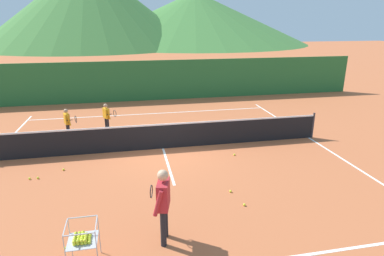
{
  "coord_description": "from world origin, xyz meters",
  "views": [
    {
      "loc": [
        -1.17,
        -11.32,
        4.56
      ],
      "look_at": [
        0.89,
        -1.14,
        1.12
      ],
      "focal_mm": 30.31,
      "sensor_mm": 36.0,
      "label": 1
    }
  ],
  "objects_px": {
    "instructor": "(163,199)",
    "ball_cart": "(82,239)",
    "student_0": "(67,121)",
    "tennis_ball_7": "(244,205)",
    "tennis_ball_8": "(38,178)",
    "tennis_ball_0": "(234,155)",
    "tennis_ball_2": "(65,248)",
    "tennis_ball_6": "(30,179)",
    "tennis_net": "(163,136)",
    "tennis_ball_1": "(231,191)",
    "tennis_ball_4": "(63,169)",
    "tennis_ball_3": "(162,188)",
    "student_1": "(107,115)"
  },
  "relations": [
    {
      "from": "instructor",
      "to": "ball_cart",
      "type": "bearing_deg",
      "value": -165.62
    },
    {
      "from": "student_0",
      "to": "tennis_ball_7",
      "type": "bearing_deg",
      "value": -50.24
    },
    {
      "from": "tennis_ball_8",
      "to": "tennis_ball_0",
      "type": "bearing_deg",
      "value": 4.77
    },
    {
      "from": "ball_cart",
      "to": "tennis_ball_2",
      "type": "bearing_deg",
      "value": 130.95
    },
    {
      "from": "tennis_ball_6",
      "to": "ball_cart",
      "type": "bearing_deg",
      "value": -63.41
    },
    {
      "from": "tennis_ball_2",
      "to": "tennis_ball_8",
      "type": "height_order",
      "value": "same"
    },
    {
      "from": "student_0",
      "to": "tennis_ball_8",
      "type": "xyz_separation_m",
      "value": [
        -0.39,
        -3.62,
        -0.71
      ]
    },
    {
      "from": "ball_cart",
      "to": "tennis_ball_6",
      "type": "height_order",
      "value": "ball_cart"
    },
    {
      "from": "tennis_net",
      "to": "tennis_ball_0",
      "type": "xyz_separation_m",
      "value": [
        2.42,
        -1.17,
        -0.47
      ]
    },
    {
      "from": "tennis_ball_1",
      "to": "tennis_ball_7",
      "type": "xyz_separation_m",
      "value": [
        0.14,
        -0.74,
        0.0
      ]
    },
    {
      "from": "tennis_ball_1",
      "to": "tennis_ball_4",
      "type": "distance_m",
      "value": 5.39
    },
    {
      "from": "tennis_ball_3",
      "to": "instructor",
      "type": "bearing_deg",
      "value": -95.43
    },
    {
      "from": "tennis_net",
      "to": "instructor",
      "type": "xyz_separation_m",
      "value": [
        -0.58,
        -5.36,
        0.52
      ]
    },
    {
      "from": "instructor",
      "to": "tennis_ball_0",
      "type": "height_order",
      "value": "instructor"
    },
    {
      "from": "instructor",
      "to": "tennis_ball_0",
      "type": "relative_size",
      "value": 24.9
    },
    {
      "from": "instructor",
      "to": "tennis_ball_1",
      "type": "relative_size",
      "value": 24.9
    },
    {
      "from": "student_1",
      "to": "tennis_ball_7",
      "type": "xyz_separation_m",
      "value": [
        3.73,
        -6.84,
        -0.71
      ]
    },
    {
      "from": "tennis_ball_0",
      "to": "tennis_ball_6",
      "type": "relative_size",
      "value": 1.0
    },
    {
      "from": "tennis_net",
      "to": "tennis_ball_8",
      "type": "relative_size",
      "value": 181.83
    },
    {
      "from": "tennis_net",
      "to": "tennis_ball_6",
      "type": "distance_m",
      "value": 4.6
    },
    {
      "from": "tennis_ball_3",
      "to": "tennis_ball_4",
      "type": "height_order",
      "value": "same"
    },
    {
      "from": "tennis_net",
      "to": "instructor",
      "type": "distance_m",
      "value": 5.42
    },
    {
      "from": "instructor",
      "to": "tennis_ball_8",
      "type": "distance_m",
      "value": 5.1
    },
    {
      "from": "instructor",
      "to": "student_0",
      "type": "distance_m",
      "value": 7.89
    },
    {
      "from": "student_0",
      "to": "tennis_ball_8",
      "type": "distance_m",
      "value": 3.71
    },
    {
      "from": "tennis_net",
      "to": "tennis_ball_1",
      "type": "distance_m",
      "value": 3.97
    },
    {
      "from": "ball_cart",
      "to": "tennis_ball_1",
      "type": "bearing_deg",
      "value": 30.01
    },
    {
      "from": "instructor",
      "to": "student_0",
      "type": "xyz_separation_m",
      "value": [
        -3.04,
        7.27,
        -0.27
      ]
    },
    {
      "from": "tennis_ball_1",
      "to": "tennis_ball_6",
      "type": "relative_size",
      "value": 1.0
    },
    {
      "from": "tennis_ball_3",
      "to": "tennis_ball_8",
      "type": "xyz_separation_m",
      "value": [
        -3.64,
        1.37,
        0.0
      ]
    },
    {
      "from": "tennis_ball_4",
      "to": "ball_cart",
      "type": "bearing_deg",
      "value": -75.9
    },
    {
      "from": "tennis_ball_7",
      "to": "tennis_ball_3",
      "type": "bearing_deg",
      "value": 146.52
    },
    {
      "from": "tennis_net",
      "to": "tennis_ball_0",
      "type": "distance_m",
      "value": 2.73
    },
    {
      "from": "tennis_ball_0",
      "to": "tennis_ball_4",
      "type": "xyz_separation_m",
      "value": [
        -5.77,
        -0.08,
        0.0
      ]
    },
    {
      "from": "instructor",
      "to": "tennis_ball_0",
      "type": "bearing_deg",
      "value": 54.34
    },
    {
      "from": "tennis_ball_1",
      "to": "tennis_ball_0",
      "type": "bearing_deg",
      "value": 69.17
    },
    {
      "from": "tennis_ball_7",
      "to": "student_1",
      "type": "bearing_deg",
      "value": 118.59
    },
    {
      "from": "instructor",
      "to": "ball_cart",
      "type": "height_order",
      "value": "instructor"
    },
    {
      "from": "tennis_ball_6",
      "to": "tennis_ball_8",
      "type": "xyz_separation_m",
      "value": [
        0.23,
        0.0,
        0.0
      ]
    },
    {
      "from": "student_0",
      "to": "tennis_ball_6",
      "type": "height_order",
      "value": "student_0"
    },
    {
      "from": "tennis_ball_2",
      "to": "tennis_ball_8",
      "type": "relative_size",
      "value": 1.0
    },
    {
      "from": "tennis_ball_4",
      "to": "tennis_ball_8",
      "type": "distance_m",
      "value": 0.81
    },
    {
      "from": "student_0",
      "to": "tennis_ball_8",
      "type": "height_order",
      "value": "student_0"
    },
    {
      "from": "tennis_ball_0",
      "to": "tennis_ball_8",
      "type": "distance_m",
      "value": 6.45
    },
    {
      "from": "tennis_ball_2",
      "to": "tennis_ball_4",
      "type": "bearing_deg",
      "value": 99.73
    },
    {
      "from": "student_0",
      "to": "tennis_ball_1",
      "type": "xyz_separation_m",
      "value": [
        5.1,
        -5.56,
        -0.71
      ]
    },
    {
      "from": "ball_cart",
      "to": "tennis_ball_4",
      "type": "height_order",
      "value": "ball_cart"
    },
    {
      "from": "tennis_ball_7",
      "to": "tennis_net",
      "type": "bearing_deg",
      "value": 110.21
    },
    {
      "from": "student_1",
      "to": "tennis_ball_1",
      "type": "distance_m",
      "value": 7.12
    },
    {
      "from": "student_1",
      "to": "tennis_ball_8",
      "type": "relative_size",
      "value": 18.19
    }
  ]
}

